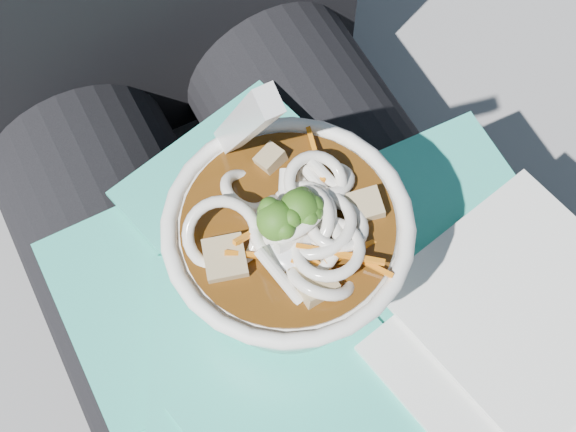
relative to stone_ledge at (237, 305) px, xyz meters
name	(u,v)px	position (x,y,z in m)	size (l,w,h in m)	color
stone_ledge	(237,305)	(0.00, 0.00, 0.00)	(1.00, 0.50, 0.42)	slate
lap	(307,346)	(0.00, -0.15, 0.28)	(0.32, 0.48, 0.15)	black
person_body	(247,222)	(0.00, -0.06, 0.32)	(0.34, 0.94, 0.97)	black
plastic_bag	(298,331)	(-0.01, -0.16, 0.36)	(0.31, 0.32, 0.02)	#2CB8A1
napkins	(515,336)	(0.10, -0.23, 0.37)	(0.18, 0.18, 0.01)	silver
udon_bowl	(289,245)	(0.00, -0.13, 0.42)	(0.16, 0.16, 0.19)	white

